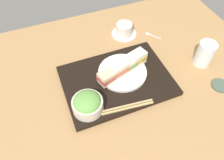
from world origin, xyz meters
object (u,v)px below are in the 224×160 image
(sandwich_farmost, at_px, (137,58))
(sandwich_inner_far, at_px, (128,65))
(salad_bowl, at_px, (87,104))
(chopsticks_pair, at_px, (127,107))
(coffee_cup, at_px, (124,30))
(drinking_glass, at_px, (205,54))
(small_sauce_dish, at_px, (220,86))
(sandwich_plate, at_px, (123,72))
(sandwich_nearmost, at_px, (108,77))
(sandwich_inner_near, at_px, (118,70))
(teaspoon, at_px, (150,34))

(sandwich_farmost, bearing_deg, sandwich_inner_far, -162.77)
(salad_bowl, bearing_deg, chopsticks_pair, -19.64)
(sandwich_inner_far, height_order, coffee_cup, sandwich_inner_far)
(chopsticks_pair, height_order, drinking_glass, drinking_glass)
(chopsticks_pair, bearing_deg, small_sauce_dish, -5.19)
(salad_bowl, bearing_deg, sandwich_plate, 30.86)
(sandwich_nearmost, bearing_deg, sandwich_inner_near, 17.23)
(sandwich_inner_near, bearing_deg, sandwich_nearmost, -162.77)
(sandwich_farmost, distance_m, chopsticks_pair, 0.23)
(chopsticks_pair, distance_m, teaspoon, 0.47)
(sandwich_farmost, height_order, small_sauce_dish, sandwich_farmost)
(sandwich_plate, relative_size, sandwich_inner_near, 2.38)
(sandwich_farmost, height_order, salad_bowl, salad_bowl)
(sandwich_inner_near, distance_m, salad_bowl, 0.20)
(sandwich_inner_far, height_order, chopsticks_pair, sandwich_inner_far)
(sandwich_inner_far, height_order, sandwich_farmost, sandwich_farmost)
(small_sauce_dish, bearing_deg, chopsticks_pair, 174.81)
(drinking_glass, bearing_deg, sandwich_plate, 171.40)
(sandwich_plate, relative_size, sandwich_nearmost, 2.34)
(sandwich_plate, bearing_deg, coffee_cup, 64.95)
(chopsticks_pair, distance_m, coffee_cup, 0.46)
(chopsticks_pair, relative_size, drinking_glass, 1.85)
(sandwich_inner_far, relative_size, sandwich_farmost, 1.03)
(sandwich_plate, height_order, coffee_cup, coffee_cup)
(chopsticks_pair, relative_size, small_sauce_dish, 2.90)
(sandwich_nearmost, xyz_separation_m, sandwich_inner_near, (0.05, 0.02, 0.00))
(sandwich_inner_near, height_order, chopsticks_pair, sandwich_inner_near)
(sandwich_inner_near, bearing_deg, chopsticks_pair, -99.05)
(sandwich_plate, height_order, sandwich_farmost, sandwich_farmost)
(coffee_cup, distance_m, teaspoon, 0.14)
(sandwich_nearmost, xyz_separation_m, teaspoon, (0.32, 0.23, -0.06))
(salad_bowl, height_order, chopsticks_pair, salad_bowl)
(chopsticks_pair, bearing_deg, coffee_cup, 67.96)
(sandwich_inner_far, bearing_deg, drinking_glass, -10.50)
(sandwich_inner_near, height_order, small_sauce_dish, sandwich_inner_near)
(chopsticks_pair, height_order, small_sauce_dish, chopsticks_pair)
(coffee_cup, bearing_deg, sandwich_inner_far, -110.82)
(sandwich_farmost, bearing_deg, salad_bowl, -152.74)
(sandwich_inner_near, distance_m, drinking_glass, 0.40)
(sandwich_inner_near, relative_size, salad_bowl, 0.75)
(sandwich_nearmost, relative_size, sandwich_inner_near, 1.02)
(sandwich_plate, relative_size, teaspoon, 2.54)
(sandwich_nearmost, relative_size, coffee_cup, 0.69)
(sandwich_farmost, relative_size, salad_bowl, 0.75)
(salad_bowl, bearing_deg, teaspoon, 36.33)
(sandwich_inner_near, bearing_deg, teaspoon, 38.42)
(sandwich_inner_near, height_order, drinking_glass, drinking_glass)
(drinking_glass, bearing_deg, sandwich_nearmost, 175.86)
(sandwich_inner_far, xyz_separation_m, small_sauce_dish, (0.34, -0.21, -0.05))
(sandwich_inner_far, bearing_deg, teaspoon, 42.19)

